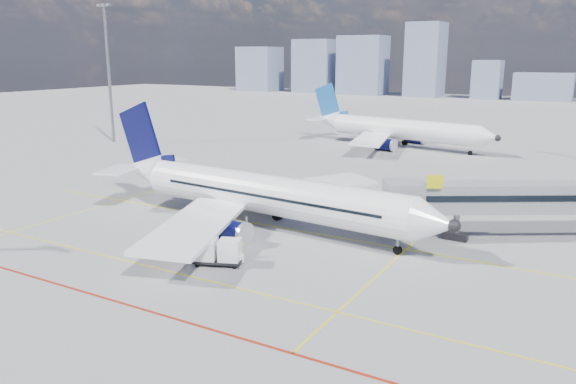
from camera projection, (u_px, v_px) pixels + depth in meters
name	position (u px, v px, depth m)	size (l,w,h in m)	color
ground	(219.00, 249.00, 48.32)	(420.00, 420.00, 0.00)	gray
apron_markings	(184.00, 262.00, 45.30)	(90.00, 35.12, 0.01)	yellow
jet_bridge	(542.00, 199.00, 50.33)	(23.55, 15.78, 6.30)	gray
floodlight_mast_nw	(109.00, 70.00, 105.37)	(3.20, 0.61, 25.45)	slate
distant_skyline	(528.00, 69.00, 205.87)	(254.69, 14.92, 29.83)	slate
main_aircraft	(256.00, 193.00, 54.49)	(39.35, 34.25, 11.49)	white
second_aircraft	(395.00, 129.00, 102.12)	(37.62, 32.47, 11.07)	white
baggage_tug	(229.00, 255.00, 44.95)	(2.05, 1.32, 1.37)	white
cargo_dolly	(218.00, 251.00, 44.53)	(4.19, 3.01, 2.10)	black
belt_loader	(195.00, 223.00, 53.82)	(5.47, 1.84, 2.20)	black
ramp_worker	(241.00, 247.00, 46.04)	(0.68, 0.44, 1.86)	yellow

